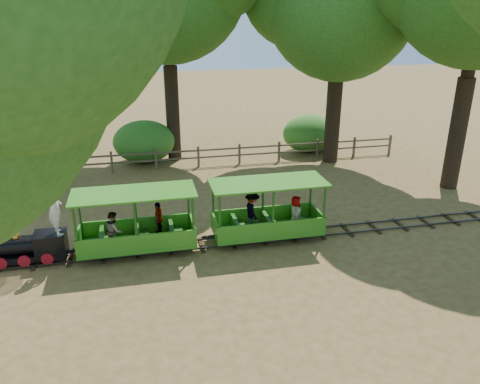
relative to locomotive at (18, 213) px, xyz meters
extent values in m
plane|color=olive|center=(7.24, -0.06, -1.61)|extent=(90.00, 90.00, 0.00)
cube|color=#3F3D3A|center=(7.24, -0.36, -1.54)|extent=(22.00, 0.05, 0.05)
cube|color=#3F3D3A|center=(7.24, 0.24, -1.54)|extent=(22.00, 0.05, 0.05)
cube|color=#382314|center=(7.24, -0.06, -1.59)|extent=(0.12, 1.00, 0.05)
cube|color=#382314|center=(2.24, -0.06, -1.59)|extent=(0.12, 1.00, 0.05)
cube|color=#382314|center=(12.24, -0.06, -1.59)|extent=(0.12, 1.00, 0.05)
cube|color=black|center=(0.14, -0.06, -1.34)|extent=(2.14, 0.68, 0.17)
cylinder|color=black|center=(-0.20, -0.06, -0.98)|extent=(1.36, 0.54, 0.54)
sphere|color=gold|center=(-0.16, -0.06, -0.69)|extent=(0.25, 0.25, 0.25)
cylinder|color=gold|center=(-0.40, -0.06, -0.67)|extent=(0.10, 0.10, 0.10)
cube|color=black|center=(0.77, -0.06, -0.98)|extent=(0.87, 0.68, 0.53)
cube|color=black|center=(0.77, -0.06, -0.70)|extent=(0.92, 0.74, 0.04)
cylinder|color=maroon|center=(-0.59, -0.41, -1.34)|extent=(0.35, 0.06, 0.35)
cylinder|color=maroon|center=(-0.59, 0.29, -1.34)|extent=(0.35, 0.06, 0.35)
cylinder|color=maroon|center=(0.04, -0.41, -1.34)|extent=(0.35, 0.06, 0.35)
cylinder|color=maroon|center=(0.04, 0.29, -1.34)|extent=(0.35, 0.06, 0.35)
cylinder|color=maroon|center=(0.67, -0.41, -1.34)|extent=(0.35, 0.06, 0.35)
cylinder|color=maroon|center=(0.67, 0.29, -1.34)|extent=(0.35, 0.06, 0.35)
sphere|color=white|center=(-0.25, 0.04, 0.40)|extent=(1.16, 1.16, 1.16)
sphere|color=white|center=(0.43, 0.09, 0.69)|extent=(0.97, 0.97, 0.97)
imported|color=silver|center=(1.04, -0.15, 0.15)|extent=(0.59, 0.70, 1.64)
cube|color=#36861D|center=(3.27, -0.06, -1.28)|extent=(3.51, 1.34, 0.10)
cube|color=#1E5413|center=(3.27, -0.06, -1.41)|extent=(3.16, 0.52, 0.14)
cube|color=#36861D|center=(3.27, -0.69, -0.97)|extent=(3.51, 0.06, 0.52)
cube|color=#36861D|center=(3.27, 0.57, -0.97)|extent=(3.51, 0.06, 0.52)
cube|color=#36861D|center=(3.27, -0.06, 0.37)|extent=(3.66, 1.50, 0.05)
cylinder|color=#1E5413|center=(1.60, -0.67, -0.46)|extent=(0.07, 0.07, 1.65)
cylinder|color=#1E5413|center=(1.60, 0.55, -0.46)|extent=(0.07, 0.07, 1.65)
cylinder|color=#1E5413|center=(4.94, -0.67, -0.46)|extent=(0.07, 0.07, 1.65)
cylinder|color=#1E5413|center=(4.94, 0.55, -0.46)|extent=(0.07, 0.07, 1.65)
cube|color=#1E5413|center=(2.22, -0.06, -1.03)|extent=(0.12, 1.14, 0.41)
cube|color=#1E5413|center=(3.27, -0.06, -1.03)|extent=(0.12, 1.14, 0.41)
cube|color=#1E5413|center=(4.32, -0.06, -1.03)|extent=(0.12, 1.14, 0.41)
cylinder|color=black|center=(2.15, -0.41, -1.37)|extent=(0.29, 0.06, 0.29)
cylinder|color=black|center=(2.15, 0.29, -1.37)|extent=(0.29, 0.06, 0.29)
cylinder|color=black|center=(4.39, -0.41, -1.37)|extent=(0.29, 0.06, 0.29)
cylinder|color=black|center=(4.39, 0.29, -1.37)|extent=(0.29, 0.06, 0.29)
imported|color=gray|center=(2.63, -0.38, -0.64)|extent=(0.50, 0.61, 1.19)
imported|color=gray|center=(3.96, 0.33, -0.69)|extent=(0.44, 0.68, 1.08)
cube|color=#36861D|center=(7.41, -0.06, -1.28)|extent=(3.51, 1.34, 0.10)
cube|color=#1E5413|center=(7.41, -0.06, -1.41)|extent=(3.16, 0.52, 0.14)
cube|color=#36861D|center=(7.41, -0.69, -0.97)|extent=(3.51, 0.06, 0.52)
cube|color=#36861D|center=(7.41, 0.57, -0.97)|extent=(3.51, 0.06, 0.52)
cube|color=#36861D|center=(7.41, -0.06, 0.37)|extent=(3.66, 1.50, 0.05)
cylinder|color=#1E5413|center=(5.74, -0.67, -0.46)|extent=(0.07, 0.07, 1.65)
cylinder|color=#1E5413|center=(5.74, 0.55, -0.46)|extent=(0.07, 0.07, 1.65)
cylinder|color=#1E5413|center=(9.08, -0.67, -0.46)|extent=(0.07, 0.07, 1.65)
cylinder|color=#1E5413|center=(9.08, 0.55, -0.46)|extent=(0.07, 0.07, 1.65)
cube|color=#1E5413|center=(6.36, -0.06, -1.03)|extent=(0.12, 1.14, 0.41)
cube|color=#1E5413|center=(7.41, -0.06, -1.03)|extent=(0.12, 1.14, 0.41)
cube|color=#1E5413|center=(8.47, -0.06, -1.03)|extent=(0.12, 1.14, 0.41)
cylinder|color=black|center=(6.29, -0.41, -1.37)|extent=(0.29, 0.06, 0.29)
cylinder|color=black|center=(6.29, 0.29, -1.37)|extent=(0.29, 0.06, 0.29)
cylinder|color=black|center=(8.54, -0.41, -1.37)|extent=(0.29, 0.06, 0.29)
cylinder|color=black|center=(8.54, 0.29, -1.37)|extent=(0.29, 0.06, 0.29)
imported|color=gray|center=(6.92, 0.03, -0.59)|extent=(0.55, 0.87, 1.29)
imported|color=gray|center=(8.27, -0.30, -0.65)|extent=(0.50, 0.64, 1.16)
cylinder|color=#2D2116|center=(-1.26, 5.94, 0.27)|extent=(0.70, 0.70, 3.77)
cylinder|color=#2D2116|center=(-1.26, 5.94, 3.23)|extent=(0.52, 0.53, 2.15)
cylinder|color=#2D2116|center=(5.24, 9.44, 0.67)|extent=(0.66, 0.66, 4.57)
cylinder|color=#2D2116|center=(5.24, 9.44, 4.26)|extent=(0.50, 0.50, 2.61)
cylinder|color=#2D2116|center=(12.74, 7.44, 0.37)|extent=(0.72, 0.72, 3.97)
cylinder|color=#2D2116|center=(12.74, 7.44, 3.49)|extent=(0.54, 0.54, 2.27)
sphere|color=#25561A|center=(12.74, 7.44, 5.63)|extent=(6.73, 6.73, 6.73)
cylinder|color=#2D2116|center=(16.24, 2.94, 0.67)|extent=(0.68, 0.68, 4.56)
cylinder|color=#2D2116|center=(16.24, 2.94, 4.25)|extent=(0.51, 0.51, 2.61)
cube|color=brown|center=(-1.76, 7.94, -1.11)|extent=(0.10, 0.10, 1.00)
cube|color=brown|center=(0.24, 7.94, -1.11)|extent=(0.10, 0.10, 1.00)
cube|color=brown|center=(2.24, 7.94, -1.11)|extent=(0.10, 0.10, 1.00)
cube|color=brown|center=(4.24, 7.94, -1.11)|extent=(0.10, 0.10, 1.00)
cube|color=brown|center=(6.24, 7.94, -1.11)|extent=(0.10, 0.10, 1.00)
cube|color=brown|center=(8.24, 7.94, -1.11)|extent=(0.10, 0.10, 1.00)
cube|color=brown|center=(10.24, 7.94, -1.11)|extent=(0.10, 0.10, 1.00)
cube|color=brown|center=(12.24, 7.94, -1.11)|extent=(0.10, 0.10, 1.00)
cube|color=brown|center=(14.24, 7.94, -1.11)|extent=(0.10, 0.10, 1.00)
cube|color=brown|center=(16.24, 7.94, -1.11)|extent=(0.10, 0.10, 1.00)
cube|color=brown|center=(7.24, 7.94, -0.81)|extent=(18.00, 0.06, 0.08)
cube|color=brown|center=(7.24, 7.94, -1.16)|extent=(18.00, 0.06, 0.08)
ellipsoid|color=#2D6B1E|center=(-1.76, 9.24, -0.81)|extent=(2.33, 1.79, 1.61)
ellipsoid|color=#2D6B1E|center=(3.77, 9.24, -0.58)|extent=(2.98, 2.30, 2.07)
ellipsoid|color=#2D6B1E|center=(12.82, 9.24, -0.91)|extent=(2.02, 1.56, 1.40)
ellipsoid|color=#2D6B1E|center=(12.27, 9.24, -0.64)|extent=(2.81, 2.16, 1.95)
camera|label=1|loc=(3.58, -13.29, 5.47)|focal=35.00mm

